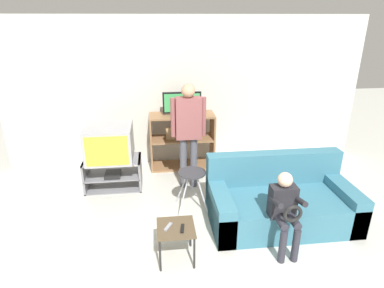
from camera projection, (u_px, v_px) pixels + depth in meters
name	position (u px, v px, depth m)	size (l,w,h in m)	color
wall_back	(186.00, 93.00, 5.71)	(6.40, 0.06, 2.60)	beige
tv_stand	(113.00, 174.00, 5.08)	(0.88, 0.48, 0.49)	slate
television_main	(110.00, 143.00, 4.91)	(0.69, 0.67, 0.53)	#9E9EA3
media_shelf	(182.00, 140.00, 5.71)	(1.13, 0.46, 0.98)	#8E6642
television_flat	(182.00, 104.00, 5.44)	(0.65, 0.20, 0.40)	black
folding_stool	(192.00, 178.00, 4.40)	(0.45, 0.42, 0.59)	#B7B7BC
snack_table	(176.00, 231.00, 3.52)	(0.41, 0.41, 0.42)	brown
remote_control_black	(182.00, 228.00, 3.46)	(0.04, 0.14, 0.02)	black
remote_control_white	(168.00, 227.00, 3.49)	(0.04, 0.14, 0.02)	gray
couch	(280.00, 202.00, 4.24)	(1.86, 0.96, 0.85)	teal
person_standing_adult	(188.00, 127.00, 4.83)	(0.53, 0.20, 1.66)	#4C4C56
person_seated_child	(285.00, 207.00, 3.60)	(0.33, 0.43, 0.95)	#2D2D38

